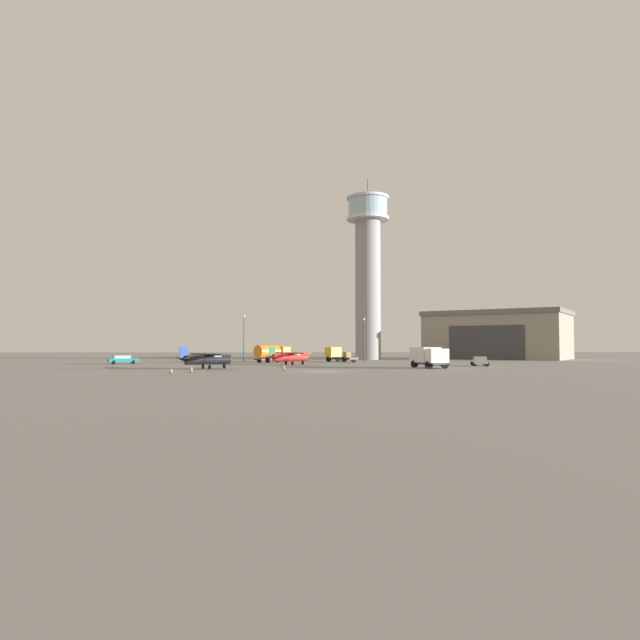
{
  "coord_description": "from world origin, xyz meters",
  "views": [
    {
      "loc": [
        -3.56,
        -64.77,
        2.86
      ],
      "look_at": [
        1.64,
        33.27,
        7.33
      ],
      "focal_mm": 32.22,
      "sensor_mm": 36.0,
      "label": 1
    }
  ],
  "objects_px": {
    "airplane_black": "(207,359)",
    "light_post_west": "(364,335)",
    "truck_flatbed_yellow": "(337,355)",
    "traffic_cone_near_right": "(284,367)",
    "truck_box_white": "(428,356)",
    "light_post_east": "(244,334)",
    "airplane_red": "(290,356)",
    "car_teal": "(123,359)",
    "traffic_cone_mid_apron": "(171,371)",
    "traffic_cone_near_left": "(191,369)",
    "truck_fuel_tanker_orange": "(272,353)",
    "control_tower": "(368,266)",
    "car_silver": "(480,361)"
  },
  "relations": [
    {
      "from": "truck_flatbed_yellow",
      "to": "light_post_east",
      "type": "distance_m",
      "value": 18.48
    },
    {
      "from": "control_tower",
      "to": "traffic_cone_near_left",
      "type": "bearing_deg",
      "value": -115.35
    },
    {
      "from": "truck_box_white",
      "to": "light_post_west",
      "type": "bearing_deg",
      "value": 172.84
    },
    {
      "from": "truck_fuel_tanker_orange",
      "to": "traffic_cone_near_left",
      "type": "height_order",
      "value": "truck_fuel_tanker_orange"
    },
    {
      "from": "truck_flatbed_yellow",
      "to": "traffic_cone_near_right",
      "type": "height_order",
      "value": "truck_flatbed_yellow"
    },
    {
      "from": "control_tower",
      "to": "truck_fuel_tanker_orange",
      "type": "bearing_deg",
      "value": -133.78
    },
    {
      "from": "airplane_black",
      "to": "light_post_west",
      "type": "bearing_deg",
      "value": 22.95
    },
    {
      "from": "airplane_red",
      "to": "truck_box_white",
      "type": "height_order",
      "value": "airplane_red"
    },
    {
      "from": "truck_box_white",
      "to": "light_post_east",
      "type": "xyz_separation_m",
      "value": [
        -26.65,
        35.21,
        3.62
      ]
    },
    {
      "from": "airplane_red",
      "to": "traffic_cone_near_left",
      "type": "distance_m",
      "value": 26.97
    },
    {
      "from": "airplane_black",
      "to": "airplane_red",
      "type": "relative_size",
      "value": 1.01
    },
    {
      "from": "truck_box_white",
      "to": "car_teal",
      "type": "height_order",
      "value": "truck_box_white"
    },
    {
      "from": "traffic_cone_near_left",
      "to": "traffic_cone_near_right",
      "type": "distance_m",
      "value": 11.37
    },
    {
      "from": "airplane_black",
      "to": "light_post_west",
      "type": "distance_m",
      "value": 41.36
    },
    {
      "from": "airplane_red",
      "to": "truck_flatbed_yellow",
      "type": "relative_size",
      "value": 1.23
    },
    {
      "from": "truck_box_white",
      "to": "traffic_cone_mid_apron",
      "type": "bearing_deg",
      "value": -81.01
    },
    {
      "from": "truck_fuel_tanker_orange",
      "to": "truck_flatbed_yellow",
      "type": "distance_m",
      "value": 12.43
    },
    {
      "from": "control_tower",
      "to": "light_post_east",
      "type": "distance_m",
      "value": 31.18
    },
    {
      "from": "truck_box_white",
      "to": "car_silver",
      "type": "xyz_separation_m",
      "value": [
        9.24,
        7.36,
        -0.82
      ]
    },
    {
      "from": "airplane_black",
      "to": "light_post_west",
      "type": "height_order",
      "value": "light_post_west"
    },
    {
      "from": "airplane_black",
      "to": "light_post_east",
      "type": "relative_size",
      "value": 1.01
    },
    {
      "from": "airplane_red",
      "to": "traffic_cone_near_left",
      "type": "height_order",
      "value": "airplane_red"
    },
    {
      "from": "car_silver",
      "to": "traffic_cone_near_right",
      "type": "xyz_separation_m",
      "value": [
        -27.93,
        -12.77,
        -0.42
      ]
    },
    {
      "from": "airplane_red",
      "to": "truck_flatbed_yellow",
      "type": "bearing_deg",
      "value": 32.19
    },
    {
      "from": "airplane_red",
      "to": "car_teal",
      "type": "xyz_separation_m",
      "value": [
        -26.64,
        5.61,
        -0.54
      ]
    },
    {
      "from": "car_teal",
      "to": "airplane_red",
      "type": "bearing_deg",
      "value": -38.2
    },
    {
      "from": "truck_flatbed_yellow",
      "to": "car_teal",
      "type": "xyz_separation_m",
      "value": [
        -35.26,
        -10.49,
        -0.54
      ]
    },
    {
      "from": "truck_flatbed_yellow",
      "to": "light_post_west",
      "type": "relative_size",
      "value": 0.88
    },
    {
      "from": "truck_flatbed_yellow",
      "to": "traffic_cone_mid_apron",
      "type": "height_order",
      "value": "truck_flatbed_yellow"
    },
    {
      "from": "truck_box_white",
      "to": "traffic_cone_near_left",
      "type": "bearing_deg",
      "value": -83.74
    },
    {
      "from": "light_post_west",
      "to": "truck_box_white",
      "type": "bearing_deg",
      "value": -82.53
    },
    {
      "from": "control_tower",
      "to": "light_post_west",
      "type": "height_order",
      "value": "control_tower"
    },
    {
      "from": "airplane_black",
      "to": "traffic_cone_near_left",
      "type": "bearing_deg",
      "value": -122.93
    },
    {
      "from": "truck_box_white",
      "to": "light_post_east",
      "type": "distance_m",
      "value": 44.3
    },
    {
      "from": "car_teal",
      "to": "light_post_west",
      "type": "relative_size",
      "value": 0.61
    },
    {
      "from": "traffic_cone_near_left",
      "to": "traffic_cone_near_right",
      "type": "bearing_deg",
      "value": 29.01
    },
    {
      "from": "truck_box_white",
      "to": "airplane_black",
      "type": "bearing_deg",
      "value": -102.28
    },
    {
      "from": "traffic_cone_near_right",
      "to": "traffic_cone_near_left",
      "type": "bearing_deg",
      "value": -150.99
    },
    {
      "from": "airplane_red",
      "to": "car_silver",
      "type": "bearing_deg",
      "value": -43.01
    },
    {
      "from": "control_tower",
      "to": "light_post_east",
      "type": "bearing_deg",
      "value": -156.15
    },
    {
      "from": "truck_box_white",
      "to": "traffic_cone_near_left",
      "type": "distance_m",
      "value": 30.66
    },
    {
      "from": "control_tower",
      "to": "car_silver",
      "type": "xyz_separation_m",
      "value": [
        10.75,
        -38.96,
        -19.16
      ]
    },
    {
      "from": "control_tower",
      "to": "car_silver",
      "type": "bearing_deg",
      "value": -74.58
    },
    {
      "from": "truck_fuel_tanker_orange",
      "to": "light_post_west",
      "type": "height_order",
      "value": "light_post_west"
    },
    {
      "from": "airplane_red",
      "to": "light_post_west",
      "type": "bearing_deg",
      "value": 23.6
    },
    {
      "from": "airplane_red",
      "to": "traffic_cone_mid_apron",
      "type": "xyz_separation_m",
      "value": [
        -12.31,
        -27.1,
        -0.99
      ]
    },
    {
      "from": "light_post_west",
      "to": "truck_fuel_tanker_orange",
      "type": "bearing_deg",
      "value": -159.28
    },
    {
      "from": "airplane_red",
      "to": "truck_flatbed_yellow",
      "type": "xyz_separation_m",
      "value": [
        8.63,
        16.1,
        0.0
      ]
    },
    {
      "from": "truck_box_white",
      "to": "traffic_cone_mid_apron",
      "type": "relative_size",
      "value": 11.14
    },
    {
      "from": "truck_flatbed_yellow",
      "to": "car_silver",
      "type": "distance_m",
      "value": 29.27
    }
  ]
}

